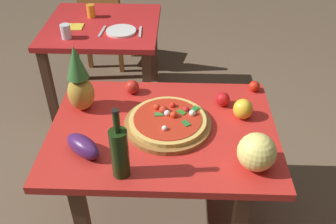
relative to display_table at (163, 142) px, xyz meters
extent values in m
plane|color=brown|center=(0.00, 0.00, -0.63)|extent=(10.00, 10.00, 0.00)
cube|color=#503322|center=(-0.36, 0.36, -0.29)|extent=(0.06, 0.06, 0.69)
cube|color=#503322|center=(0.36, 0.36, -0.29)|extent=(0.06, 0.06, 0.69)
cube|color=red|center=(0.00, 0.00, 0.08)|extent=(1.12, 0.82, 0.04)
cube|color=#503322|center=(-0.89, 0.86, -0.29)|extent=(0.06, 0.06, 0.69)
cube|color=#503322|center=(-0.16, 0.86, -0.29)|extent=(0.06, 0.06, 0.69)
cube|color=#503322|center=(-0.89, 1.59, -0.29)|extent=(0.06, 0.06, 0.69)
cube|color=#503322|center=(-0.16, 1.59, -0.29)|extent=(0.06, 0.06, 0.69)
cube|color=red|center=(-0.52, 1.23, 0.08)|extent=(0.86, 0.83, 0.04)
cube|color=#94612E|center=(-0.42, 2.07, -0.43)|extent=(0.04, 0.04, 0.41)
cube|color=#94612E|center=(-0.74, 2.14, -0.43)|extent=(0.04, 0.04, 0.41)
cube|color=#94612E|center=(-0.49, 1.74, -0.43)|extent=(0.04, 0.04, 0.41)
cube|color=#94612E|center=(-0.81, 1.82, -0.43)|extent=(0.04, 0.04, 0.41)
cube|color=#94612E|center=(-0.62, 1.94, -0.20)|extent=(0.48, 0.48, 0.04)
cube|color=#9A602A|center=(-0.66, 1.77, 0.02)|extent=(0.40, 0.13, 0.40)
cylinder|color=#94612E|center=(0.02, 0.01, 0.11)|extent=(0.43, 0.43, 0.02)
cylinder|color=#DCB759|center=(0.02, 0.01, 0.13)|extent=(0.38, 0.38, 0.02)
cylinder|color=red|center=(0.02, 0.01, 0.15)|extent=(0.34, 0.34, 0.00)
sphere|color=red|center=(0.05, 0.02, 0.16)|extent=(0.04, 0.04, 0.04)
sphere|color=red|center=(0.00, 0.06, 0.16)|extent=(0.04, 0.04, 0.04)
sphere|color=red|center=(0.04, 0.11, 0.16)|extent=(0.03, 0.03, 0.03)
sphere|color=red|center=(-0.03, 0.09, 0.16)|extent=(0.03, 0.03, 0.03)
sphere|color=red|center=(0.11, 0.07, 0.16)|extent=(0.03, 0.03, 0.03)
cube|color=#377E27|center=(0.01, 0.07, 0.15)|extent=(0.04, 0.05, 0.00)
cube|color=#25722E|center=(0.11, -0.03, 0.15)|extent=(0.05, 0.05, 0.00)
cube|color=#357C37|center=(-0.02, 0.04, 0.15)|extent=(0.05, 0.03, 0.00)
cube|color=#2E7625|center=(0.09, 0.06, 0.15)|extent=(0.05, 0.05, 0.00)
cube|color=#227E31|center=(0.16, 0.09, 0.15)|extent=(0.05, 0.05, 0.00)
sphere|color=white|center=(0.01, -0.08, 0.16)|extent=(0.03, 0.03, 0.03)
sphere|color=white|center=(0.14, 0.04, 0.16)|extent=(0.03, 0.03, 0.03)
sphere|color=white|center=(0.02, 0.04, 0.16)|extent=(0.03, 0.03, 0.03)
cylinder|color=black|center=(-0.16, -0.32, 0.21)|extent=(0.08, 0.08, 0.23)
cylinder|color=black|center=(-0.16, -0.32, 0.38)|extent=(0.03, 0.03, 0.09)
cylinder|color=black|center=(-0.16, -0.32, 0.43)|extent=(0.03, 0.03, 0.02)
ellipsoid|color=#B89035|center=(-0.43, 0.15, 0.19)|extent=(0.14, 0.14, 0.19)
cone|color=#316C30|center=(-0.43, 0.15, 0.37)|extent=(0.11, 0.11, 0.18)
sphere|color=#EFE175|center=(0.41, -0.25, 0.18)|extent=(0.17, 0.17, 0.17)
ellipsoid|color=yellow|center=(0.40, 0.10, 0.15)|extent=(0.10, 0.10, 0.11)
ellipsoid|color=#471E58|center=(-0.35, -0.20, 0.14)|extent=(0.21, 0.20, 0.09)
sphere|color=red|center=(0.31, 0.20, 0.13)|extent=(0.08, 0.08, 0.08)
sphere|color=red|center=(-0.19, 0.30, 0.14)|extent=(0.08, 0.08, 0.08)
sphere|color=red|center=(0.50, 0.34, 0.13)|extent=(0.06, 0.06, 0.06)
cylinder|color=orange|center=(-0.63, 1.35, 0.15)|extent=(0.06, 0.06, 0.10)
cylinder|color=silver|center=(-0.73, 0.97, 0.15)|extent=(0.07, 0.07, 0.10)
cylinder|color=white|center=(-0.36, 1.08, 0.11)|extent=(0.22, 0.22, 0.02)
cube|color=silver|center=(-0.50, 1.08, 0.10)|extent=(0.03, 0.18, 0.01)
cube|color=silver|center=(-0.22, 1.08, 0.10)|extent=(0.03, 0.18, 0.01)
cube|color=yellow|center=(-0.72, 1.15, 0.10)|extent=(0.14, 0.12, 0.01)
camera|label=1|loc=(0.07, -1.42, 1.26)|focal=39.72mm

